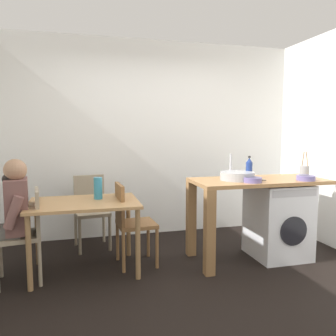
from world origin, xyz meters
TOP-DOWN VIEW (x-y plane):
  - ground_plane at (0.00, 0.00)m, footprint 5.46×5.46m
  - wall_back at (0.00, 1.75)m, footprint 4.60×0.10m
  - dining_table at (-0.92, 0.57)m, footprint 1.10×0.76m
  - chair_person_seat at (-1.47, 0.48)m, footprint 0.45×0.45m
  - chair_opposite at (-0.45, 0.61)m, footprint 0.42×0.42m
  - chair_spare_by_wall at (-0.83, 1.34)m, footprint 0.45×0.45m
  - seated_person at (-1.63, 0.46)m, footprint 0.52×0.53m
  - kitchen_counter at (0.78, 0.44)m, footprint 1.50×0.68m
  - washing_machine at (1.26, 0.44)m, footprint 0.60×0.61m
  - sink_basin at (0.73, 0.44)m, footprint 0.38×0.38m
  - tap at (0.73, 0.62)m, footprint 0.02×0.02m
  - bottle_tall_green at (0.91, 0.51)m, footprint 0.07×0.07m
  - mixing_bowl at (0.81, 0.24)m, footprint 0.20×0.20m
  - utensil_crock at (1.62, 0.49)m, footprint 0.11×0.11m
  - colander at (1.44, 0.22)m, footprint 0.20×0.20m
  - vase at (-0.77, 0.67)m, footprint 0.09×0.09m
  - scissors at (0.94, 0.34)m, footprint 0.15×0.06m

SIDE VIEW (x-z plane):
  - ground_plane at x=0.00m, z-range 0.00..0.00m
  - washing_machine at x=1.26m, z-range 0.00..0.86m
  - chair_person_seat at x=-1.47m, z-range 0.06..0.96m
  - chair_opposite at x=-0.45m, z-range 0.06..0.96m
  - chair_spare_by_wall at x=-0.83m, z-range 0.06..0.96m
  - dining_table at x=-0.92m, z-range 0.27..1.01m
  - seated_person at x=-1.63m, z-range 0.07..1.27m
  - kitchen_counter at x=0.78m, z-range 0.30..1.22m
  - vase at x=-0.77m, z-range 0.74..0.97m
  - scissors at x=0.94m, z-range 0.92..0.93m
  - mixing_bowl at x=0.81m, z-range 0.92..0.98m
  - colander at x=1.44m, z-range 0.92..0.98m
  - sink_basin at x=0.73m, z-range 0.92..1.01m
  - utensil_crock at x=1.62m, z-range 0.84..1.14m
  - bottle_tall_green at x=0.91m, z-range 0.91..1.17m
  - tap at x=0.73m, z-range 0.92..1.20m
  - wall_back at x=0.00m, z-range 0.00..2.70m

